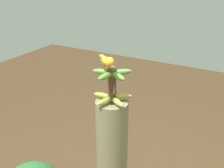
{
  "coord_description": "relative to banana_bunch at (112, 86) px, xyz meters",
  "views": [
    {
      "loc": [
        0.76,
        -1.38,
        1.92
      ],
      "look_at": [
        0.0,
        0.0,
        1.23
      ],
      "focal_mm": 44.03,
      "sensor_mm": 36.0,
      "label": 1
    }
  ],
  "objects": [
    {
      "name": "banana_bunch",
      "position": [
        0.0,
        0.0,
        0.0
      ],
      "size": [
        0.26,
        0.27,
        0.23
      ],
      "color": "brown",
      "rests_on": "banana_tree"
    },
    {
      "name": "perched_bird",
      "position": [
        -0.01,
        -0.04,
        0.17
      ],
      "size": [
        0.19,
        0.18,
        0.09
      ],
      "color": "#C68933",
      "rests_on": "banana_bunch"
    }
  ]
}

